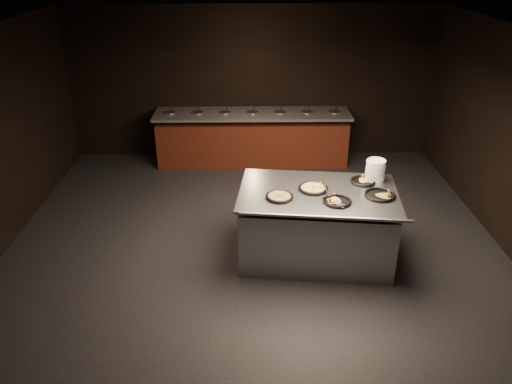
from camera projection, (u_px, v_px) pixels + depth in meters
room at (255, 168)px, 6.00m from camera, size 7.02×8.02×2.92m
salad_bar at (253, 141)px, 9.64m from camera, size 3.70×0.83×1.18m
serving_counter at (316, 226)px, 6.69m from camera, size 2.18×1.53×0.99m
plate_stack at (375, 170)px, 6.71m from camera, size 0.26×0.26×0.29m
pan_veggie_whole at (279, 197)px, 6.30m from camera, size 0.36×0.36×0.04m
pan_cheese_whole at (313, 188)px, 6.51m from camera, size 0.39×0.39×0.04m
pan_cheese_slices_a at (363, 181)px, 6.71m from camera, size 0.34×0.34×0.04m
pan_cheese_slices_b at (337, 201)px, 6.19m from camera, size 0.36×0.36×0.04m
pan_veggie_slices at (380, 195)px, 6.34m from camera, size 0.40×0.40×0.04m
server_left at (323, 185)px, 6.45m from camera, size 0.16×0.34×0.17m
server_right at (333, 199)px, 6.11m from camera, size 0.29×0.23×0.16m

